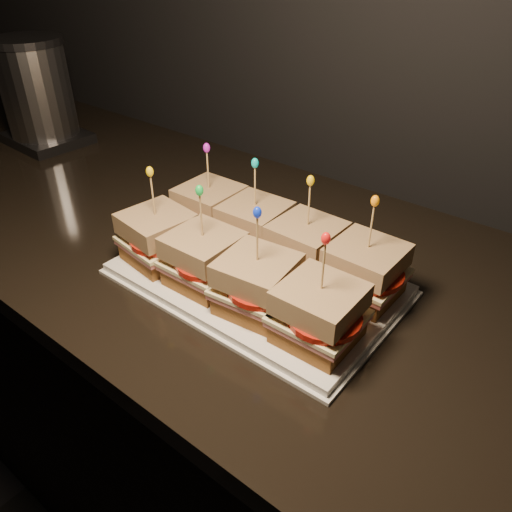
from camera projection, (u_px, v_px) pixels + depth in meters
The scene contains 64 objects.
cabinet at pixel (187, 380), 1.30m from camera, with size 2.26×0.69×0.91m, color black.
granite_slab at pixel (170, 221), 1.04m from camera, with size 2.30×0.73×0.04m, color black.
platter at pixel (256, 279), 0.82m from camera, with size 0.44×0.27×0.02m, color white.
platter_rim at pixel (256, 282), 0.82m from camera, with size 0.45×0.29×0.01m, color white.
sandwich_0_bread_bot at pixel (211, 223), 0.93m from camera, with size 0.10×0.10×0.03m, color brown.
sandwich_0_ham at pixel (210, 214), 0.92m from camera, with size 0.11×0.11×0.01m, color #CD6B6E.
sandwich_0_cheese at pixel (210, 211), 0.92m from camera, with size 0.11×0.11×0.01m, color #F2E7A7.
sandwich_0_tomato at pixel (213, 210), 0.90m from camera, with size 0.10×0.10×0.01m, color #AD1A0E.
sandwich_0_bread_top at pixel (209, 197), 0.90m from camera, with size 0.10×0.10×0.03m, color #66340F.
sandwich_0_pick at pixel (208, 172), 0.87m from camera, with size 0.00×0.00×0.09m, color tan.
sandwich_0_frill at pixel (207, 148), 0.85m from camera, with size 0.01×0.01×0.02m, color #BD1AC3.
sandwich_1_bread_bot at pixel (255, 241), 0.87m from camera, with size 0.10×0.10×0.03m, color brown.
sandwich_1_ham at pixel (255, 232), 0.86m from camera, with size 0.11×0.11×0.01m, color #CD6B6E.
sandwich_1_cheese at pixel (255, 229), 0.86m from camera, with size 0.11×0.11×0.01m, color #F2E7A7.
sandwich_1_tomato at pixel (258, 229), 0.85m from camera, with size 0.10×0.10×0.01m, color #AD1A0E.
sandwich_1_bread_top at pixel (255, 214), 0.84m from camera, with size 0.10×0.10×0.03m, color #66340F.
sandwich_1_pick at pixel (255, 189), 0.82m from camera, with size 0.00×0.00×0.09m, color tan.
sandwich_1_frill at pixel (255, 163), 0.79m from camera, with size 0.01×0.01×0.02m, color #08B4B0.
sandwich_2_bread_bot at pixel (305, 262), 0.82m from camera, with size 0.10×0.10×0.03m, color brown.
sandwich_2_ham at pixel (306, 253), 0.81m from camera, with size 0.11×0.11×0.01m, color #CD6B6E.
sandwich_2_cheese at pixel (306, 250), 0.81m from camera, with size 0.11×0.11×0.01m, color #F2E7A7.
sandwich_2_tomato at pixel (310, 250), 0.79m from camera, with size 0.10×0.10×0.01m, color #AD1A0E.
sandwich_2_bread_top at pixel (307, 234), 0.79m from camera, with size 0.10×0.10×0.03m, color #66340F.
sandwich_2_pick at pixel (309, 207), 0.76m from camera, with size 0.00×0.00×0.09m, color tan.
sandwich_2_frill at pixel (311, 181), 0.74m from camera, with size 0.01×0.01×0.02m, color #E7B20C.
sandwich_3_bread_bot at pixel (362, 286), 0.76m from camera, with size 0.10×0.10×0.03m, color brown.
sandwich_3_ham at pixel (364, 277), 0.75m from camera, with size 0.11×0.11×0.01m, color #CD6B6E.
sandwich_3_cheese at pixel (364, 273), 0.75m from camera, with size 0.11×0.11×0.01m, color #F2E7A7.
sandwich_3_tomato at pixel (370, 274), 0.74m from camera, with size 0.10×0.10×0.01m, color #AD1A0E.
sandwich_3_bread_top at pixel (367, 257), 0.73m from camera, with size 0.10×0.10×0.03m, color #66340F.
sandwich_3_pick at pixel (371, 229), 0.71m from camera, with size 0.00×0.00×0.09m, color tan.
sandwich_3_frill at pixel (375, 201), 0.68m from camera, with size 0.01×0.01×0.02m, color orange.
sandwich_4_bread_bot at pixel (160, 251), 0.85m from camera, with size 0.10×0.10×0.03m, color brown.
sandwich_4_ham at pixel (159, 243), 0.84m from camera, with size 0.11×0.11×0.01m, color #CD6B6E.
sandwich_4_cheese at pixel (158, 239), 0.83m from camera, with size 0.11×0.11×0.01m, color #F2E7A7.
sandwich_4_tomato at pixel (160, 239), 0.82m from camera, with size 0.10×0.10×0.01m, color #AD1A0E.
sandwich_4_bread_top at pixel (156, 224), 0.82m from camera, with size 0.10×0.10×0.03m, color #66340F.
sandwich_4_pick at pixel (153, 198), 0.79m from camera, with size 0.00×0.00×0.09m, color tan.
sandwich_4_frill at pixel (150, 172), 0.77m from camera, with size 0.01×0.01×0.02m, color yellow.
sandwich_5_bread_bot at pixel (205, 274), 0.79m from camera, with size 0.10×0.10×0.03m, color brown.
sandwich_5_ham at pixel (204, 265), 0.78m from camera, with size 0.11×0.11×0.01m, color #CD6B6E.
sandwich_5_cheese at pixel (204, 261), 0.78m from camera, with size 0.11×0.11×0.01m, color #F2E7A7.
sandwich_5_tomato at pixel (207, 261), 0.76m from camera, with size 0.10×0.10×0.01m, color #AD1A0E.
sandwich_5_bread_top at pixel (203, 245), 0.76m from camera, with size 0.10×0.10×0.03m, color #66340F.
sandwich_5_pick at pixel (201, 218), 0.74m from camera, with size 0.00×0.00×0.09m, color tan.
sandwich_5_frill at pixel (199, 190), 0.71m from camera, with size 0.01×0.01×0.02m, color green.
sandwich_6_bread_bot at pixel (257, 300), 0.74m from camera, with size 0.10×0.10×0.03m, color brown.
sandwich_6_ham at pixel (257, 290), 0.73m from camera, with size 0.11×0.11×0.01m, color #CD6B6E.
sandwich_6_cheese at pixel (257, 286), 0.72m from camera, with size 0.11×0.11×0.01m, color #F2E7A7.
sandwich_6_tomato at pixel (261, 287), 0.71m from camera, with size 0.10×0.10×0.01m, color #AD1A0E.
sandwich_6_bread_top at pixel (257, 270), 0.71m from camera, with size 0.10×0.10×0.03m, color #66340F.
sandwich_6_pick at pixel (257, 242), 0.68m from camera, with size 0.00×0.00×0.09m, color tan.
sandwich_6_frill at pixel (257, 212), 0.66m from camera, with size 0.01×0.01×0.02m, color #102EE3.
sandwich_7_bread_bot at pixel (318, 330), 0.68m from camera, with size 0.10×0.10×0.03m, color brown.
sandwich_7_ham at pixel (318, 320), 0.67m from camera, with size 0.11×0.11×0.01m, color #CD6B6E.
sandwich_7_cheese at pixel (319, 316), 0.67m from camera, with size 0.11×0.11×0.01m, color #F2E7A7.
sandwich_7_tomato at pixel (325, 318), 0.65m from camera, with size 0.10×0.10×0.01m, color #AD1A0E.
sandwich_7_bread_top at pixel (320, 299), 0.65m from camera, with size 0.10×0.10×0.03m, color #66340F.
sandwich_7_pick at pixel (323, 269), 0.63m from camera, with size 0.00×0.00×0.09m, color tan.
sandwich_7_frill at pixel (326, 239), 0.60m from camera, with size 0.01×0.01×0.02m, color red.
appliance_base at pixel (48, 138), 1.36m from camera, with size 0.21×0.17×0.03m, color #262628.
appliance_body at pixel (37, 91), 1.29m from camera, with size 0.17×0.17×0.23m, color silver.
appliance_lid at pixel (25, 41), 1.22m from camera, with size 0.18×0.18×0.02m, color #262628.
appliance at pixel (37, 93), 1.29m from camera, with size 0.21×0.17×0.27m, color silver, non-canonical shape.
Camera 1 is at (1.11, 1.05, 1.44)m, focal length 35.00 mm.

